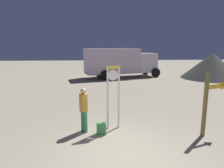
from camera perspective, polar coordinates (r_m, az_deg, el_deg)
name	(u,v)px	position (r m, az deg, el deg)	size (l,w,h in m)	color
ground_plane	(128,157)	(5.82, 4.59, -20.20)	(80.00, 80.00, 0.00)	gray
standing_clock	(113,91)	(7.13, 0.36, -2.02)	(0.50, 0.18, 2.32)	white
arrow_sign	(213,96)	(7.45, 27.13, -3.09)	(0.99, 0.50, 2.13)	olive
person_near_clock	(84,108)	(7.03, -8.14, -6.77)	(0.30, 0.30, 1.59)	#3C985B
backpack	(101,129)	(6.98, -3.12, -12.77)	(0.32, 0.19, 0.42)	#3C904E
box_truck_near	(120,62)	(19.56, 2.19, 6.51)	(7.64, 4.03, 2.84)	silver
dome_tent	(212,66)	(21.17, 26.89, 4.72)	(5.63, 5.63, 2.42)	#353631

